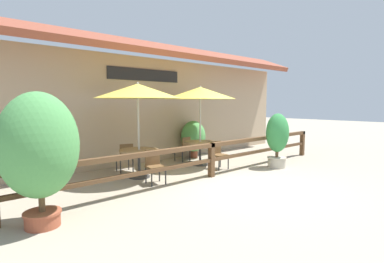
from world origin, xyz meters
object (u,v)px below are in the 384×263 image
at_px(chair_middle_wallside, 184,148).
at_px(chair_near_wallside, 125,156).
at_px(chair_near_streetside, 155,165).
at_px(potted_plant_broad_leaf, 39,148).
at_px(patio_umbrella_middle, 200,93).
at_px(potted_plant_corner_fern, 193,137).
at_px(dining_table_near, 139,155).
at_px(dining_table_middle, 200,146).
at_px(chair_middle_streetside, 218,153).
at_px(potted_plant_entrance_palm, 277,137).
at_px(patio_umbrella_near, 138,91).

bearing_deg(chair_middle_wallside, chair_near_wallside, -3.31).
bearing_deg(chair_near_streetside, potted_plant_broad_leaf, -150.29).
xyz_separation_m(patio_umbrella_middle, potted_plant_corner_fern, (0.70, 1.10, -1.60)).
bearing_deg(dining_table_near, chair_near_wallside, 87.76).
relative_size(dining_table_near, potted_plant_corner_fern, 0.78).
bearing_deg(patio_umbrella_middle, dining_table_middle, 75.96).
height_order(dining_table_middle, chair_middle_streetside, chair_middle_streetside).
distance_m(dining_table_middle, chair_middle_streetside, 0.84).
bearing_deg(potted_plant_broad_leaf, chair_middle_streetside, 10.80).
bearing_deg(chair_middle_wallside, patio_umbrella_middle, 85.21).
bearing_deg(potted_plant_entrance_palm, dining_table_middle, 127.91).
bearing_deg(potted_plant_corner_fern, chair_middle_wallside, -158.79).
bearing_deg(potted_plant_corner_fern, patio_umbrella_near, -159.20).
bearing_deg(chair_middle_streetside, chair_near_streetside, -171.54).
xyz_separation_m(patio_umbrella_near, chair_near_wallside, (0.03, 0.81, -1.90)).
bearing_deg(potted_plant_entrance_palm, chair_middle_streetside, 143.45).
bearing_deg(potted_plant_corner_fern, chair_middle_streetside, -109.96).
bearing_deg(potted_plant_corner_fern, potted_plant_entrance_palm, -74.89).
xyz_separation_m(patio_umbrella_middle, chair_middle_wallside, (-0.01, 0.83, -1.90)).
bearing_deg(potted_plant_corner_fern, chair_near_wallside, -173.05).
bearing_deg(potted_plant_entrance_palm, patio_umbrella_near, 154.67).
xyz_separation_m(dining_table_middle, chair_middle_wallside, (-0.01, 0.83, -0.14)).
relative_size(patio_umbrella_middle, potted_plant_broad_leaf, 1.16).
distance_m(dining_table_middle, chair_middle_wallside, 0.84).
bearing_deg(chair_near_wallside, chair_middle_wallside, -166.81).
distance_m(chair_middle_streetside, potted_plant_entrance_palm, 1.96).
xyz_separation_m(patio_umbrella_near, patio_umbrella_middle, (2.43, 0.09, 0.00)).
height_order(dining_table_near, chair_middle_wallside, chair_middle_wallside).
distance_m(patio_umbrella_near, patio_umbrella_middle, 2.43).
height_order(patio_umbrella_middle, chair_middle_streetside, patio_umbrella_middle).
height_order(patio_umbrella_near, potted_plant_entrance_palm, patio_umbrella_near).
relative_size(dining_table_near, patio_umbrella_middle, 0.41).
height_order(chair_middle_streetside, potted_plant_entrance_palm, potted_plant_entrance_palm).
xyz_separation_m(patio_umbrella_near, potted_plant_entrance_palm, (3.95, -1.87, -1.41)).
bearing_deg(potted_plant_entrance_palm, chair_near_wallside, 145.64).
xyz_separation_m(dining_table_middle, potted_plant_corner_fern, (0.70, 1.10, 0.16)).
relative_size(chair_near_streetside, potted_plant_entrance_palm, 0.50).
xyz_separation_m(chair_near_wallside, potted_plant_corner_fern, (3.09, 0.38, 0.30)).
distance_m(chair_near_streetside, potted_plant_entrance_palm, 4.17).
bearing_deg(chair_near_wallside, dining_table_near, 98.51).
distance_m(dining_table_middle, potted_plant_broad_leaf, 5.78).
height_order(chair_near_streetside, chair_middle_wallside, same).
height_order(patio_umbrella_near, chair_middle_streetside, patio_umbrella_near).
bearing_deg(patio_umbrella_near, dining_table_middle, 2.03).
height_order(dining_table_middle, chair_middle_wallside, chair_middle_wallside).
height_order(chair_near_wallside, dining_table_middle, chair_near_wallside).
bearing_deg(chair_middle_wallside, patio_umbrella_near, 14.94).
bearing_deg(dining_table_middle, chair_middle_streetside, -90.13).
height_order(chair_near_wallside, chair_middle_wallside, same).
distance_m(dining_table_middle, potted_plant_entrance_palm, 2.50).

